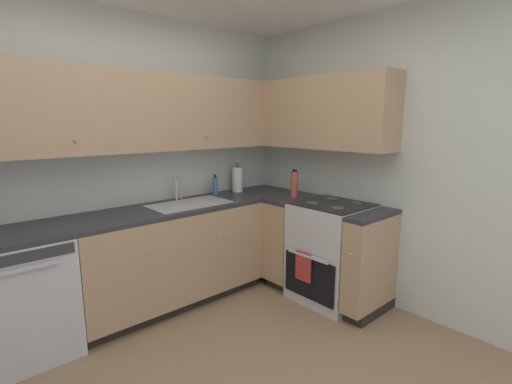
{
  "coord_description": "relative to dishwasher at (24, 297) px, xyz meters",
  "views": [
    {
      "loc": [
        -1.13,
        -1.47,
        1.64
      ],
      "look_at": [
        0.96,
        0.85,
        1.04
      ],
      "focal_mm": 26.02,
      "sensor_mm": 36.0,
      "label": 1
    }
  ],
  "objects": [
    {
      "name": "lower_cabinets_right",
      "position": [
        2.29,
        -0.78,
        0.0
      ],
      "size": [
        0.62,
        1.12,
        0.86
      ],
      "color": "tan",
      "rests_on": "ground_plane"
    },
    {
      "name": "countertop_back",
      "position": [
        1.14,
        0.0,
        0.45
      ],
      "size": [
        2.89,
        0.6,
        0.03
      ],
      "primitive_type": "cube",
      "color": "#2D2D33",
      "rests_on": "lower_cabinets_back"
    },
    {
      "name": "countertop_right",
      "position": [
        2.29,
        -0.78,
        0.45
      ],
      "size": [
        0.6,
        1.12,
        0.03
      ],
      "color": "#2D2D33",
      "rests_on": "lower_cabinets_right"
    },
    {
      "name": "soap_bottle",
      "position": [
        1.78,
        0.18,
        0.56
      ],
      "size": [
        0.05,
        0.05,
        0.21
      ],
      "color": "#3F72BF",
      "rests_on": "countertop_back"
    },
    {
      "name": "faucet",
      "position": [
        1.35,
        0.18,
        0.61
      ],
      "size": [
        0.07,
        0.16,
        0.24
      ],
      "color": "silver",
      "rests_on": "countertop_back"
    },
    {
      "name": "wall_right",
      "position": [
        2.61,
        -1.4,
        0.84
      ],
      "size": [
        0.05,
        3.51,
        2.55
      ],
      "primitive_type": "cube",
      "color": "silver",
      "rests_on": "ground_plane"
    },
    {
      "name": "oil_bottle",
      "position": [
        2.29,
        -0.45,
        0.6
      ],
      "size": [
        0.07,
        0.07,
        0.28
      ],
      "color": "#BF4C3F",
      "rests_on": "countertop_right"
    },
    {
      "name": "wall_back",
      "position": [
        0.73,
        0.33,
        0.84
      ],
      "size": [
        3.81,
        0.05,
        2.55
      ],
      "primitive_type": "cube",
      "color": "silver",
      "rests_on": "ground_plane"
    },
    {
      "name": "sink",
      "position": [
        1.35,
        -0.03,
        0.43
      ],
      "size": [
        0.72,
        0.4,
        0.1
      ],
      "color": "#B7B7BC",
      "rests_on": "countertop_back"
    },
    {
      "name": "upper_cabinets_right",
      "position": [
        2.43,
        -0.53,
        1.28
      ],
      "size": [
        0.32,
        1.67,
        0.66
      ],
      "color": "tan"
    },
    {
      "name": "dishwasher",
      "position": [
        0.0,
        0.0,
        0.0
      ],
      "size": [
        0.6,
        0.63,
        0.86
      ],
      "color": "silver",
      "rests_on": "ground_plane"
    },
    {
      "name": "upper_cabinets_back",
      "position": [
        0.98,
        0.14,
        1.28
      ],
      "size": [
        2.57,
        0.34,
        0.66
      ],
      "color": "tan"
    },
    {
      "name": "paper_towel_roll",
      "position": [
        2.06,
        0.16,
        0.6
      ],
      "size": [
        0.11,
        0.11,
        0.32
      ],
      "color": "white",
      "rests_on": "countertop_back"
    },
    {
      "name": "oven_range",
      "position": [
        2.31,
        -0.92,
        0.02
      ],
      "size": [
        0.68,
        0.62,
        1.05
      ],
      "color": "silver",
      "rests_on": "ground_plane"
    },
    {
      "name": "lower_cabinets_back",
      "position": [
        1.15,
        0.0,
        0.0
      ],
      "size": [
        1.68,
        0.62,
        0.86
      ],
      "color": "tan",
      "rests_on": "ground_plane"
    }
  ]
}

